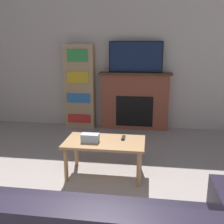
% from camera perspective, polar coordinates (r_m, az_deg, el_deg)
% --- Properties ---
extents(wall_back, '(6.82, 0.06, 2.70)m').
position_cam_1_polar(wall_back, '(5.34, 1.10, 11.06)').
color(wall_back, beige).
rests_on(wall_back, ground_plane).
extents(fireplace, '(1.42, 0.28, 1.14)m').
position_cam_1_polar(fireplace, '(5.27, 4.99, 2.44)').
color(fireplace, brown).
rests_on(fireplace, ground_plane).
extents(tv, '(1.03, 0.03, 0.59)m').
position_cam_1_polar(tv, '(5.15, 5.19, 11.84)').
color(tv, black).
rests_on(tv, fireplace).
extents(coffee_table, '(1.01, 0.58, 0.47)m').
position_cam_1_polar(coffee_table, '(3.35, -1.60, -7.28)').
color(coffee_table, '#A87A4C').
rests_on(coffee_table, ground_plane).
extents(tissue_box, '(0.22, 0.12, 0.10)m').
position_cam_1_polar(tissue_box, '(3.29, -4.77, -5.61)').
color(tissue_box, silver).
rests_on(tissue_box, coffee_table).
extents(remote_control, '(0.04, 0.15, 0.02)m').
position_cam_1_polar(remote_control, '(3.40, 2.49, -5.61)').
color(remote_control, black).
rests_on(remote_control, coffee_table).
extents(bookshelf, '(0.60, 0.29, 1.67)m').
position_cam_1_polar(bookshelf, '(5.37, -6.99, 5.48)').
color(bookshelf, tan).
rests_on(bookshelf, ground_plane).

